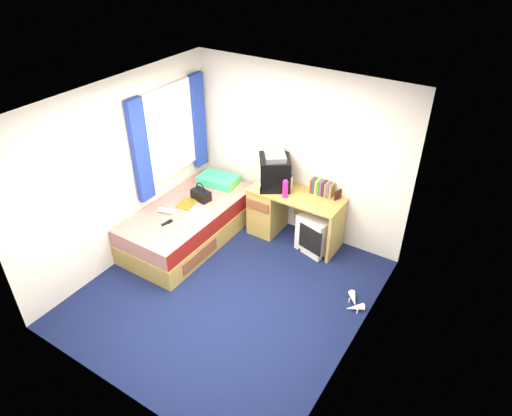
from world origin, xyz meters
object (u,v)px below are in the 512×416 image
Objects in this scene: towel at (200,216)px; magazine at (187,204)px; pillow at (218,180)px; pink_water_bottle at (285,189)px; storage_cube at (317,232)px; picture_frame at (338,195)px; remote_control at (167,223)px; handbag at (201,195)px; crt_tv at (274,172)px; colour_swatch_fan at (165,224)px; white_heels at (354,303)px; vcr at (275,155)px; water_bottle at (166,211)px; desk at (279,209)px; bed at (189,223)px; aerosol_can at (291,182)px.

magazine is at bearing 154.09° from towel.
pink_water_bottle is (1.19, -0.09, 0.27)m from pillow.
storage_cube is at bearing 23.00° from magazine.
picture_frame is 0.88× the size of remote_control.
pink_water_bottle is 0.77× the size of handbag.
colour_swatch_fan is (-0.88, -1.30, -0.42)m from crt_tv.
crt_tv is 2.04m from white_heels.
white_heels is (1.62, -0.81, -0.93)m from crt_tv.
towel is 0.42m from magazine.
handbag is 2.55m from white_heels.
pillow is at bearing 108.22° from handbag.
colour_swatch_fan is at bearing -70.92° from vcr.
water_bottle is at bearing -163.44° from towel.
desk is at bearing 55.33° from crt_tv.
pink_water_bottle is (1.17, 0.65, 0.60)m from bed.
vcr is at bearing 58.76° from towel.
crt_tv is at bearing 56.06° from colour_swatch_fan.
storage_cube is 1.19m from white_heels.
pink_water_bottle is at bearing 26.21° from magazine.
picture_frame is at bearing 46.21° from remote_control.
pink_water_bottle is 1.19m from towel.
handbag is (0.06, -0.49, 0.02)m from pillow.
pillow is at bearing 163.69° from white_heels.
desk is at bearing -169.86° from storage_cube.
handbag is at bearing -93.67° from vcr.
towel is at bearing -43.20° from handbag.
handbag is 1.54× the size of water_bottle.
pink_water_bottle reaches higher than water_bottle.
storage_cube is (1.63, 0.77, 0.01)m from bed.
aerosol_can reaches higher than picture_frame.
vcr is (0.00, 0.00, 0.26)m from crt_tv.
vcr reaches higher than towel.
crt_tv is 1.62m from colour_swatch_fan.
aerosol_can is at bearing 74.88° from crt_tv.
crt_tv is 0.92m from picture_frame.
vcr reaches higher than picture_frame.
storage_cube is 2.30× the size of pink_water_bottle.
handbag is 1.10× the size of magazine.
vcr is at bearing -169.61° from storage_cube.
storage_cube is at bearing 28.73° from handbag.
desk is 4.23× the size of handbag.
towel is 0.98× the size of magazine.
pillow is 1.48× the size of vcr.
towel is 0.49m from water_bottle.
desk is 2.18× the size of crt_tv.
picture_frame is 0.40× the size of white_heels.
vcr reaches higher than pink_water_bottle.
colour_swatch_fan is at bearing -130.74° from towel.
crt_tv is 2.16× the size of towel.
handbag reaches higher than bed.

